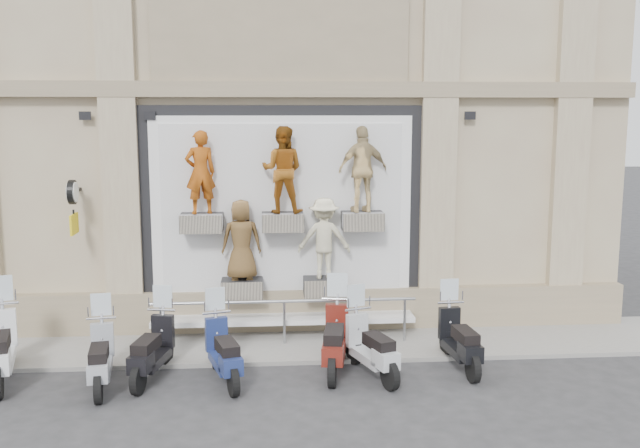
# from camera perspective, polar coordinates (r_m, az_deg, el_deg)

# --- Properties ---
(ground) EXTENTS (90.00, 90.00, 0.00)m
(ground) POSITION_cam_1_polar(r_m,az_deg,el_deg) (11.86, -2.57, -12.94)
(ground) COLOR #2D2D2F
(ground) RESTS_ON ground
(sidewalk) EXTENTS (16.00, 2.20, 0.08)m
(sidewalk) POSITION_cam_1_polar(r_m,az_deg,el_deg) (13.82, -2.87, -9.54)
(sidewalk) COLOR gray
(sidewalk) RESTS_ON ground
(building) EXTENTS (14.00, 8.60, 12.00)m
(building) POSITION_cam_1_polar(r_m,az_deg,el_deg) (18.07, -3.47, 13.96)
(building) COLOR tan
(building) RESTS_ON ground
(shop_vitrine) EXTENTS (5.60, 0.83, 4.30)m
(shop_vitrine) POSITION_cam_1_polar(r_m,az_deg,el_deg) (13.91, -2.66, 0.54)
(shop_vitrine) COLOR black
(shop_vitrine) RESTS_ON ground
(guard_rail) EXTENTS (5.06, 0.10, 0.93)m
(guard_rail) POSITION_cam_1_polar(r_m,az_deg,el_deg) (13.60, -2.87, -7.97)
(guard_rail) COLOR #9EA0A5
(guard_rail) RESTS_ON ground
(clock_sign_bracket) EXTENTS (0.10, 0.80, 1.02)m
(clock_sign_bracket) POSITION_cam_1_polar(r_m,az_deg,el_deg) (14.03, -19.15, 1.83)
(clock_sign_bracket) COLOR black
(clock_sign_bracket) RESTS_ON ground
(scooter_b) EXTENTS (1.09, 2.12, 1.66)m
(scooter_b) POSITION_cam_1_polar(r_m,az_deg,el_deg) (12.91, -24.25, -8.01)
(scooter_b) COLOR white
(scooter_b) RESTS_ON ground
(scooter_c) EXTENTS (0.76, 1.82, 1.43)m
(scooter_c) POSITION_cam_1_polar(r_m,az_deg,el_deg) (12.12, -17.20, -9.26)
(scooter_c) COLOR gray
(scooter_c) RESTS_ON ground
(scooter_d) EXTENTS (0.88, 1.88, 1.47)m
(scooter_d) POSITION_cam_1_polar(r_m,az_deg,el_deg) (12.26, -13.32, -8.78)
(scooter_d) COLOR black
(scooter_d) RESTS_ON ground
(scooter_e) EXTENTS (0.99, 1.87, 1.46)m
(scooter_e) POSITION_cam_1_polar(r_m,az_deg,el_deg) (11.95, -7.74, -9.12)
(scooter_e) COLOR navy
(scooter_e) RESTS_ON ground
(scooter_f) EXTENTS (0.87, 2.02, 1.59)m
(scooter_f) POSITION_cam_1_polar(r_m,az_deg,el_deg) (12.28, 1.21, -8.23)
(scooter_f) COLOR #5A160F
(scooter_f) RESTS_ON ground
(scooter_g) EXTENTS (1.08, 1.87, 1.46)m
(scooter_g) POSITION_cam_1_polar(r_m,az_deg,el_deg) (12.11, 4.13, -8.82)
(scooter_g) COLOR #ACAFB3
(scooter_g) RESTS_ON ground
(scooter_h) EXTENTS (0.67, 1.84, 1.46)m
(scooter_h) POSITION_cam_1_polar(r_m,az_deg,el_deg) (12.66, 11.13, -8.16)
(scooter_h) COLOR black
(scooter_h) RESTS_ON ground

